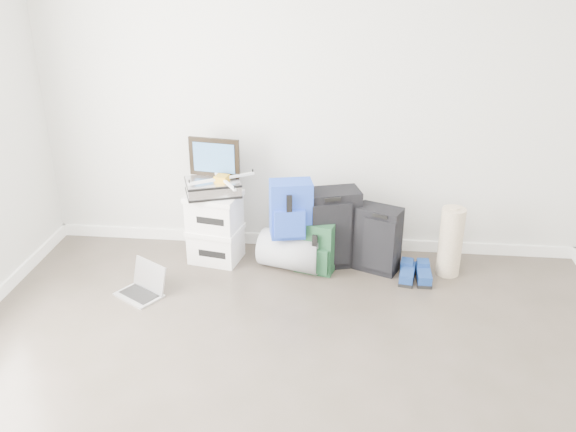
# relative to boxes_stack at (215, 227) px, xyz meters

# --- Properties ---
(room_envelope) EXTENTS (4.52, 5.02, 2.71)m
(room_envelope) POSITION_rel_boxes_stack_xyz_m (0.76, -2.15, 1.42)
(room_envelope) COLOR silver
(room_envelope) RESTS_ON ground
(boxes_stack) EXTENTS (0.47, 0.41, 0.59)m
(boxes_stack) POSITION_rel_boxes_stack_xyz_m (0.00, 0.00, 0.00)
(boxes_stack) COLOR silver
(boxes_stack) RESTS_ON ground
(briefcase) EXTENTS (0.50, 0.43, 0.12)m
(briefcase) POSITION_rel_boxes_stack_xyz_m (0.00, -0.00, 0.35)
(briefcase) COLOR #B2B2B7
(briefcase) RESTS_ON boxes_stack
(painting) EXTENTS (0.42, 0.09, 0.32)m
(painting) POSITION_rel_boxes_stack_xyz_m (0.00, 0.10, 0.57)
(painting) COLOR black
(painting) RESTS_ON briefcase
(drone) EXTENTS (0.48, 0.48, 0.05)m
(drone) POSITION_rel_boxes_stack_xyz_m (0.08, -0.02, 0.44)
(drone) COLOR gold
(drone) RESTS_ON briefcase
(duffel_bag) EXTENTS (0.56, 0.44, 0.31)m
(duffel_bag) POSITION_rel_boxes_stack_xyz_m (0.64, -0.08, -0.14)
(duffel_bag) COLOR gray
(duffel_bag) RESTS_ON ground
(blue_backpack) EXTENTS (0.36, 0.30, 0.46)m
(blue_backpack) POSITION_rel_boxes_stack_xyz_m (0.64, -0.11, 0.23)
(blue_backpack) COLOR #1A39AE
(blue_backpack) RESTS_ON duffel_bag
(large_suitcase) EXTENTS (0.47, 0.38, 0.65)m
(large_suitcase) POSITION_rel_boxes_stack_xyz_m (0.96, 0.01, 0.03)
(large_suitcase) COLOR black
(large_suitcase) RESTS_ON ground
(green_backpack) EXTENTS (0.34, 0.29, 0.43)m
(green_backpack) POSITION_rel_boxes_stack_xyz_m (0.84, -0.11, -0.09)
(green_backpack) COLOR #123220
(green_backpack) RESTS_ON ground
(carry_on) EXTENTS (0.40, 0.34, 0.54)m
(carry_on) POSITION_rel_boxes_stack_xyz_m (1.33, -0.04, -0.03)
(carry_on) COLOR black
(carry_on) RESTS_ON ground
(shoes) EXTENTS (0.26, 0.30, 0.09)m
(shoes) POSITION_rel_boxes_stack_xyz_m (1.64, -0.18, -0.25)
(shoes) COLOR black
(shoes) RESTS_ON ground
(rolled_rug) EXTENTS (0.19, 0.19, 0.57)m
(rolled_rug) POSITION_rel_boxes_stack_xyz_m (1.90, -0.05, -0.01)
(rolled_rug) COLOR tan
(rolled_rug) RESTS_ON ground
(laptop) EXTENTS (0.41, 0.38, 0.24)m
(laptop) POSITION_rel_boxes_stack_xyz_m (-0.44, -0.60, -0.24)
(laptop) COLOR silver
(laptop) RESTS_ON ground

